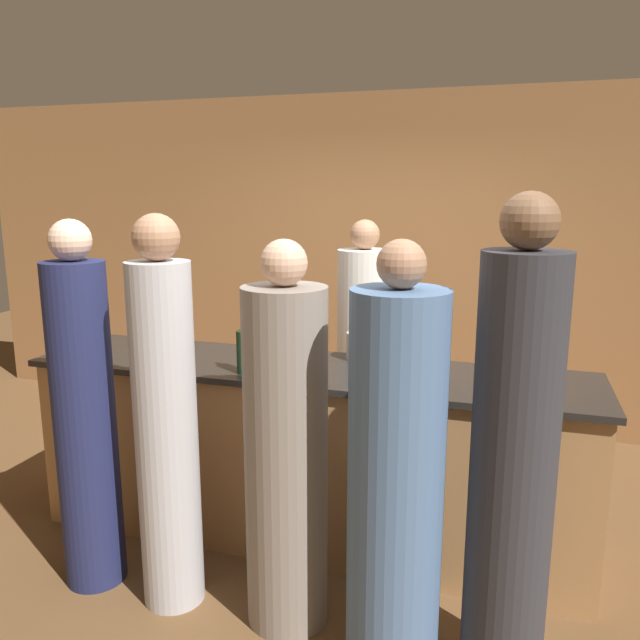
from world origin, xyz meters
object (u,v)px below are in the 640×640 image
object	(u,v)px
guest_1	(513,467)
bartender	(363,362)
guest_2	(166,427)
guest_0	(396,480)
ice_bucket	(360,346)
guest_4	(286,454)
wine_bottle_0	(244,351)
guest_3	(85,419)

from	to	relation	value
guest_1	bartender	bearing A→B (deg)	120.87
guest_1	guest_2	size ratio (longest dim) A/B	1.05
guest_0	guest_2	distance (m)	1.12
guest_0	ice_bucket	world-z (taller)	guest_0
guest_0	guest_4	distance (m)	0.54
bartender	guest_4	distance (m)	1.58
bartender	wine_bottle_0	bearing A→B (deg)	69.50
guest_2	wine_bottle_0	distance (m)	0.61
ice_bucket	guest_1	bearing A→B (deg)	-49.94
guest_2	bartender	bearing A→B (deg)	70.25
guest_2	wine_bottle_0	bearing A→B (deg)	71.80
guest_3	wine_bottle_0	distance (m)	0.87
guest_0	guest_4	size ratio (longest dim) A/B	1.01
bartender	guest_3	size ratio (longest dim) A/B	0.97
guest_0	guest_4	xyz separation A→B (m)	(-0.53, 0.12, -0.01)
guest_3	guest_0	bearing A→B (deg)	-4.09
bartender	guest_0	xyz separation A→B (m)	(0.54, -1.70, 0.00)
guest_1	guest_3	xyz separation A→B (m)	(-2.05, 0.08, -0.06)
guest_0	ice_bucket	distance (m)	1.18
guest_2	guest_4	xyz separation A→B (m)	(0.59, 0.03, -0.07)
wine_bottle_0	bartender	bearing A→B (deg)	69.50
guest_1	guest_3	world-z (taller)	guest_1
ice_bucket	bartender	bearing A→B (deg)	101.33
guest_0	guest_2	world-z (taller)	guest_2
guest_4	wine_bottle_0	bearing A→B (deg)	130.46
guest_4	wine_bottle_0	xyz separation A→B (m)	(-0.42, 0.49, 0.33)
bartender	guest_4	size ratio (longest dim) A/B	1.01
guest_4	guest_0	bearing A→B (deg)	-13.31
guest_2	guest_0	bearing A→B (deg)	-4.61
guest_0	guest_2	xyz separation A→B (m)	(-1.12, 0.09, 0.06)
guest_3	ice_bucket	distance (m)	1.54
ice_bucket	wine_bottle_0	bearing A→B (deg)	-139.54
guest_3	ice_bucket	world-z (taller)	guest_3
bartender	guest_4	world-z (taller)	bartender
bartender	wine_bottle_0	size ratio (longest dim) A/B	5.90
guest_0	ice_bucket	bearing A→B (deg)	111.11
guest_4	ice_bucket	bearing A→B (deg)	83.23
guest_2	guest_4	distance (m)	0.60
bartender	guest_2	distance (m)	1.71
guest_3	bartender	bearing A→B (deg)	56.39
wine_bottle_0	ice_bucket	distance (m)	0.70
guest_4	wine_bottle_0	world-z (taller)	guest_4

